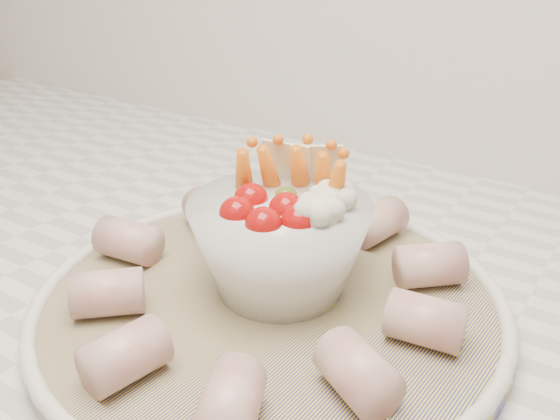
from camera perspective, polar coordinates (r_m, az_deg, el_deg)
The scene contains 3 objects.
serving_platter at distance 0.50m, azimuth -0.92°, elevation -8.43°, with size 0.39×0.39×0.02m.
veggie_bowl at distance 0.49m, azimuth 0.18°, elevation -2.73°, with size 0.14×0.14×0.11m.
cured_meat_rolls at distance 0.49m, azimuth -1.02°, elevation -6.27°, with size 0.32×0.32×0.04m.
Camera 1 is at (0.07, 1.04, 1.21)m, focal length 40.00 mm.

